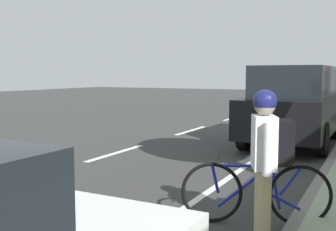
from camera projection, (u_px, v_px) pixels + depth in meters
ground at (296, 129)px, 13.55m from camera, size 63.54×63.54×0.00m
lane_stripe_centre at (215, 123)px, 15.00m from camera, size 0.14×40.00×0.01m
lane_stripe_bike_edge at (300, 129)px, 13.50m from camera, size 0.12×39.72×0.01m
parked_suv_black_second at (295, 104)px, 10.60m from camera, size 2.00×4.71×1.99m
parked_pickup_dark_blue_mid at (332, 96)px, 16.78m from camera, size 2.18×5.37×1.95m
bicycle_at_curb at (256, 192)px, 4.93m from camera, size 1.69×0.70×0.80m
cyclist_with_backpack at (267, 151)px, 4.38m from camera, size 0.50×0.58×1.64m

